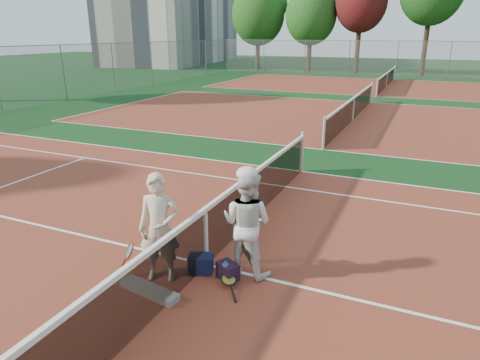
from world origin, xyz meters
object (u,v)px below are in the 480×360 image
at_px(player_b, 247,223).
at_px(sports_bag_navy, 201,264).
at_px(net_main, 206,237).
at_px(apartment_block, 173,0).
at_px(racket_red, 130,259).
at_px(racket_spare, 229,281).
at_px(player_a, 159,228).
at_px(racket_black_held, 246,262).
at_px(water_bottle, 226,273).
at_px(sports_bag_purple, 228,271).

bearing_deg(player_b, sports_bag_navy, 29.22).
xyz_separation_m(net_main, player_b, (0.68, 0.07, 0.33)).
xyz_separation_m(net_main, sports_bag_navy, (0.02, -0.23, -0.36)).
height_order(apartment_block, racket_red, apartment_block).
height_order(net_main, racket_red, net_main).
bearing_deg(racket_spare, apartment_block, -5.14).
height_order(apartment_block, player_a, apartment_block).
bearing_deg(player_a, apartment_block, 99.05).
bearing_deg(player_a, racket_black_held, 0.95).
bearing_deg(apartment_block, racket_spare, -57.22).
bearing_deg(apartment_block, racket_red, -58.84).
distance_m(apartment_block, water_bottle, 53.20).
bearing_deg(racket_red, sports_bag_navy, -18.42).
distance_m(racket_black_held, water_bottle, 0.35).
relative_size(racket_red, sports_bag_navy, 1.44).
relative_size(sports_bag_navy, water_bottle, 1.25).
height_order(racket_red, racket_spare, racket_red).
xyz_separation_m(apartment_block, sports_bag_purple, (28.50, -44.24, -7.37)).
bearing_deg(racket_red, apartment_block, 74.73).
bearing_deg(sports_bag_purple, player_b, 59.96).
xyz_separation_m(player_b, racket_black_held, (0.06, -0.17, -0.57)).
relative_size(racket_red, racket_black_held, 0.97).
bearing_deg(racket_black_held, racket_red, -24.69).
bearing_deg(net_main, sports_bag_navy, -85.22).
bearing_deg(sports_bag_navy, racket_spare, -16.74).
xyz_separation_m(player_a, sports_bag_navy, (0.47, 0.39, -0.70)).
bearing_deg(water_bottle, racket_red, -163.56).
bearing_deg(water_bottle, net_main, 147.48).
relative_size(apartment_block, racket_black_held, 39.64).
height_order(player_a, sports_bag_navy, player_a).
bearing_deg(player_a, water_bottle, -5.12).
xyz_separation_m(player_a, racket_black_held, (1.18, 0.52, -0.57)).
bearing_deg(racket_black_held, water_bottle, -3.22).
distance_m(player_b, water_bottle, 0.82).
xyz_separation_m(apartment_block, racket_black_held, (28.74, -44.10, -7.22)).
distance_m(racket_red, racket_black_held, 1.80).
distance_m(racket_red, sports_bag_navy, 1.10).
xyz_separation_m(racket_black_held, sports_bag_navy, (-0.72, -0.13, -0.13)).
distance_m(racket_spare, water_bottle, 0.14).
xyz_separation_m(net_main, sports_bag_purple, (0.50, -0.24, -0.38)).
bearing_deg(racket_red, racket_spare, -33.86).
height_order(player_b, sports_bag_purple, player_b).
bearing_deg(racket_spare, net_main, 17.77).
relative_size(racket_spare, sports_bag_purple, 1.79).
height_order(net_main, apartment_block, apartment_block).
xyz_separation_m(net_main, racket_red, (-0.95, -0.74, -0.24)).
height_order(player_a, water_bottle, player_a).
bearing_deg(sports_bag_purple, net_main, 154.25).
bearing_deg(racket_spare, racket_red, 64.65).
relative_size(player_a, player_b, 1.00).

